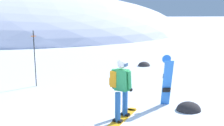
{
  "coord_description": "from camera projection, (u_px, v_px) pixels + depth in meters",
  "views": [
    {
      "loc": [
        -0.8,
        -6.0,
        2.94
      ],
      "look_at": [
        0.01,
        3.65,
        1.0
      ],
      "focal_mm": 41.08,
      "sensor_mm": 36.0,
      "label": 1
    }
  ],
  "objects": [
    {
      "name": "rock_mid",
      "position": [
        144.0,
        66.0,
        14.15
      ],
      "size": [
        0.67,
        0.57,
        0.47
      ],
      "color": "#383333",
      "rests_on": "ground"
    },
    {
      "name": "ridge_peak_main",
      "position": [
        34.0,
        31.0,
        39.1
      ],
      "size": [
        43.58,
        39.22,
        11.39
      ],
      "color": "white",
      "rests_on": "ground"
    },
    {
      "name": "snowboarder_main",
      "position": [
        121.0,
        87.0,
        6.97
      ],
      "size": [
        1.1,
        1.61,
        1.71
      ],
      "color": "orange",
      "rests_on": "ground"
    },
    {
      "name": "spare_snowboard",
      "position": [
        167.0,
        81.0,
        8.01
      ],
      "size": [
        0.28,
        0.36,
        1.63
      ],
      "color": "blue",
      "rests_on": "ground"
    },
    {
      "name": "piste_marker_near",
      "position": [
        35.0,
        55.0,
        10.06
      ],
      "size": [
        0.2,
        0.2,
        2.27
      ],
      "color": "black",
      "rests_on": "ground"
    },
    {
      "name": "rock_dark",
      "position": [
        189.0,
        110.0,
        7.79
      ],
      "size": [
        0.75,
        0.63,
        0.52
      ],
      "color": "#282628",
      "rests_on": "ground"
    }
  ]
}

